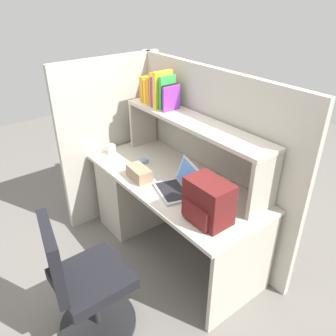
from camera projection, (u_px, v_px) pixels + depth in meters
ground_plane at (172, 249)px, 3.03m from camera, size 8.00×8.00×0.00m
desk at (146, 192)px, 3.10m from camera, size 1.60×0.70×0.73m
cubicle_partition_rear at (208, 161)px, 2.85m from camera, size 1.84×0.05×1.55m
cubicle_partition_left at (113, 140)px, 3.21m from camera, size 0.05×1.06×1.55m
overhead_hutch at (194, 132)px, 2.61m from camera, size 1.44×0.28×0.45m
reference_books_on_shelf at (159, 91)px, 2.80m from camera, size 0.35×0.19×0.30m
laptop at (179, 186)px, 2.49m from camera, size 0.37×0.34×0.22m
backpack at (208, 202)px, 2.16m from camera, size 0.30×0.23×0.29m
computer_mouse at (142, 162)px, 2.89m from camera, size 0.07×0.11×0.03m
paper_cup at (112, 149)px, 3.04m from camera, size 0.08×0.08×0.08m
tissue_box at (139, 173)px, 2.66m from camera, size 0.23×0.14×0.10m
office_chair at (84, 288)px, 2.15m from camera, size 0.52×0.52×0.93m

